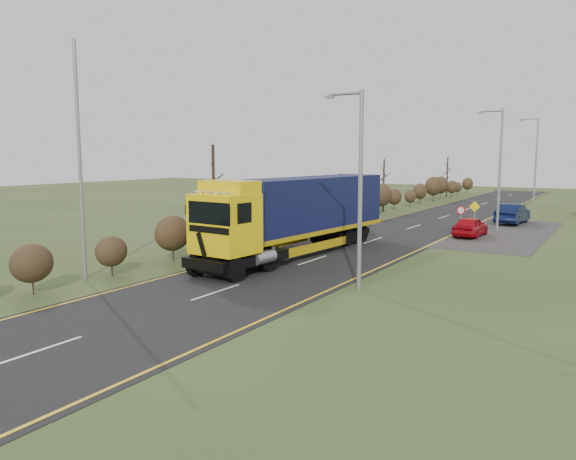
# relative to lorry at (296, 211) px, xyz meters

# --- Properties ---
(ground) EXTENTS (160.00, 160.00, 0.00)m
(ground) POSITION_rel_lorry_xyz_m (1.55, -4.95, -2.46)
(ground) COLOR #31401B
(ground) RESTS_ON ground
(road) EXTENTS (8.00, 120.00, 0.02)m
(road) POSITION_rel_lorry_xyz_m (1.55, 5.05, -2.45)
(road) COLOR black
(road) RESTS_ON ground
(layby) EXTENTS (6.00, 18.00, 0.02)m
(layby) POSITION_rel_lorry_xyz_m (8.05, 15.05, -2.45)
(layby) COLOR #312F2C
(layby) RESTS_ON ground
(lane_markings) EXTENTS (7.52, 116.00, 0.01)m
(lane_markings) POSITION_rel_lorry_xyz_m (1.55, 4.74, -2.43)
(lane_markings) COLOR gold
(lane_markings) RESTS_ON road
(hedgerow) EXTENTS (2.24, 102.04, 6.05)m
(hedgerow) POSITION_rel_lorry_xyz_m (-4.45, 2.94, -0.84)
(hedgerow) COLOR #301F15
(hedgerow) RESTS_ON ground
(lorry) EXTENTS (3.68, 15.72, 4.33)m
(lorry) POSITION_rel_lorry_xyz_m (0.00, 0.00, 0.00)
(lorry) COLOR black
(lorry) RESTS_ON ground
(car_red_hatchback) EXTENTS (1.73, 4.05, 1.36)m
(car_red_hatchback) POSITION_rel_lorry_xyz_m (6.42, 12.17, -1.78)
(car_red_hatchback) COLOR #AD0810
(car_red_hatchback) RESTS_ON ground
(car_blue_sedan) EXTENTS (2.03, 4.92, 1.58)m
(car_blue_sedan) POSITION_rel_lorry_xyz_m (7.58, 21.10, -1.67)
(car_blue_sedan) COLOR black
(car_blue_sedan) RESTS_ON ground
(streetlight_near) EXTENTS (1.72, 0.18, 8.03)m
(streetlight_near) POSITION_rel_lorry_xyz_m (6.06, -5.40, 1.94)
(streetlight_near) COLOR gray
(streetlight_near) RESTS_ON ground
(streetlight_mid) EXTENTS (1.86, 0.18, 8.71)m
(streetlight_mid) POSITION_rel_lorry_xyz_m (7.25, 16.34, 2.33)
(streetlight_mid) COLOR gray
(streetlight_mid) RESTS_ON ground
(streetlight_far) EXTENTS (2.00, 0.19, 9.42)m
(streetlight_far) POSITION_rel_lorry_xyz_m (6.54, 39.17, 2.74)
(streetlight_far) COLOR gray
(streetlight_far) RESTS_ON ground
(left_pole) EXTENTS (0.16, 0.16, 10.34)m
(left_pole) POSITION_rel_lorry_xyz_m (-5.06, -9.95, 2.71)
(left_pole) COLOR gray
(left_pole) RESTS_ON ground
(speed_sign) EXTENTS (0.57, 0.10, 2.06)m
(speed_sign) POSITION_rel_lorry_xyz_m (5.83, 11.91, -1.04)
(speed_sign) COLOR gray
(speed_sign) RESTS_ON ground
(warning_board) EXTENTS (0.80, 0.11, 2.09)m
(warning_board) POSITION_rel_lorry_xyz_m (5.75, 16.13, -1.17)
(warning_board) COLOR gray
(warning_board) RESTS_ON ground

